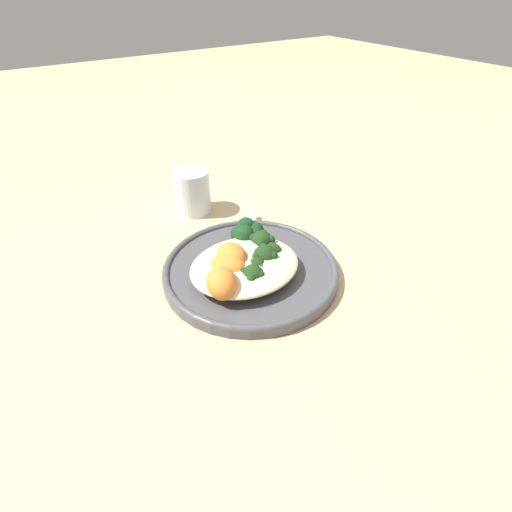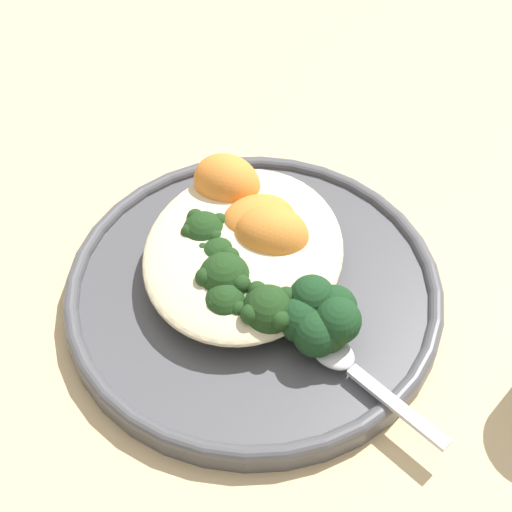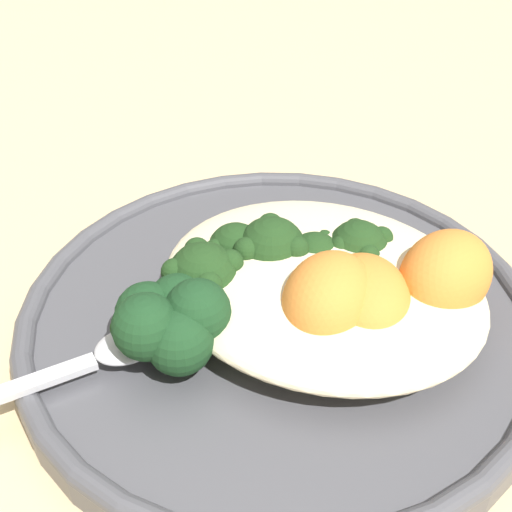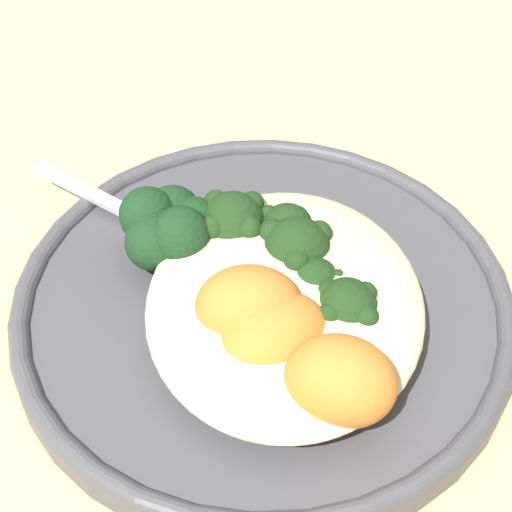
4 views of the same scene
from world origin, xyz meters
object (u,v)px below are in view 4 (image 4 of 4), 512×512
Objects in this scene: broccoli_stalk_0 at (319,314)px; sweet_potato_chunk_2 at (341,381)px; broccoli_stalk_3 at (270,260)px; quinoa_mound at (285,310)px; broccoli_stalk_1 at (293,296)px; plate at (263,305)px; kale_tuft at (170,226)px; broccoli_stalk_2 at (284,264)px; sweet_potato_chunk_0 at (249,308)px; broccoli_stalk_5 at (175,243)px; spoon at (133,213)px; broccoli_stalk_4 at (233,236)px; sweet_potato_chunk_1 at (274,334)px.

sweet_potato_chunk_2 reaches higher than broccoli_stalk_0.
sweet_potato_chunk_2 is (-0.09, -0.04, 0.01)m from broccoli_stalk_3.
broccoli_stalk_1 reaches higher than quinoa_mound.
sweet_potato_chunk_2 is at bearing -151.90° from plate.
quinoa_mound is 2.96× the size of kale_tuft.
sweet_potato_chunk_0 is (-0.04, 0.02, 0.01)m from broccoli_stalk_2.
kale_tuft is (0.02, 0.06, 0.01)m from broccoli_stalk_3.
broccoli_stalk_5 is 0.05m from spoon.
broccoli_stalk_5 is at bearing 53.38° from quinoa_mound.
broccoli_stalk_2 is 0.80× the size of spoon.
broccoli_stalk_4 is at bearing -173.80° from spoon.
broccoli_stalk_1 is 0.75× the size of broccoli_stalk_3.
plate is at bearing -148.45° from broccoli_stalk_4.
kale_tuft reaches higher than broccoli_stalk_4.
broccoli_stalk_1 is 0.77× the size of spoon.
sweet_potato_chunk_0 reaches higher than broccoli_stalk_0.
quinoa_mound is 0.01m from broccoli_stalk_1.
broccoli_stalk_2 is 0.09m from sweet_potato_chunk_2.
broccoli_stalk_4 is at bearing -97.14° from kale_tuft.
broccoli_stalk_1 and broccoli_stalk_5 have the same top height.
sweet_potato_chunk_2 is at bearing -153.31° from broccoli_stalk_4.
sweet_potato_chunk_1 is 0.10m from kale_tuft.
broccoli_stalk_0 is 1.02× the size of broccoli_stalk_4.
quinoa_mound is 0.08m from broccoli_stalk_5.
broccoli_stalk_3 is (0.04, 0.01, -0.00)m from quinoa_mound.
spoon is (0.08, 0.09, -0.01)m from quinoa_mound.
broccoli_stalk_1 is 1.51× the size of sweet_potato_chunk_2.
plate is 0.05m from broccoli_stalk_0.
broccoli_stalk_1 is 1.43× the size of sweet_potato_chunk_1.
broccoli_stalk_4 is (0.02, 0.03, 0.00)m from broccoli_stalk_2.
broccoli_stalk_5 is (0.01, 0.06, -0.00)m from broccoli_stalk_3.
broccoli_stalk_5 is (0.04, 0.07, 0.00)m from broccoli_stalk_1.
broccoli_stalk_4 is (0.05, 0.05, 0.00)m from broccoli_stalk_0.
plate is 0.05m from sweet_potato_chunk_1.
broccoli_stalk_2 is 1.47× the size of kale_tuft.
broccoli_stalk_1 is 0.05m from broccoli_stalk_4.
broccoli_stalk_1 is at bearing -16.46° from sweet_potato_chunk_1.
sweet_potato_chunk_0 reaches higher than broccoli_stalk_3.
broccoli_stalk_3 is at bearing 85.76° from broccoli_stalk_1.
broccoli_stalk_3 is 0.06m from sweet_potato_chunk_1.
quinoa_mound is at bearing 171.32° from spoon.
sweet_potato_chunk_0 is at bearing -169.72° from broccoli_stalk_3.
quinoa_mound is at bearing -151.61° from broccoli_stalk_4.
broccoli_stalk_0 reaches higher than broccoli_stalk_5.
broccoli_stalk_0 is at bearing -75.14° from broccoli_stalk_1.
sweet_potato_chunk_2 is (-0.04, -0.05, 0.00)m from sweet_potato_chunk_0.
plate is 3.42× the size of broccoli_stalk_1.
quinoa_mound is 3.01× the size of sweet_potato_chunk_1.
spoon is (0.04, 0.09, -0.01)m from broccoli_stalk_3.
sweet_potato_chunk_0 is at bearing 168.85° from plate.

